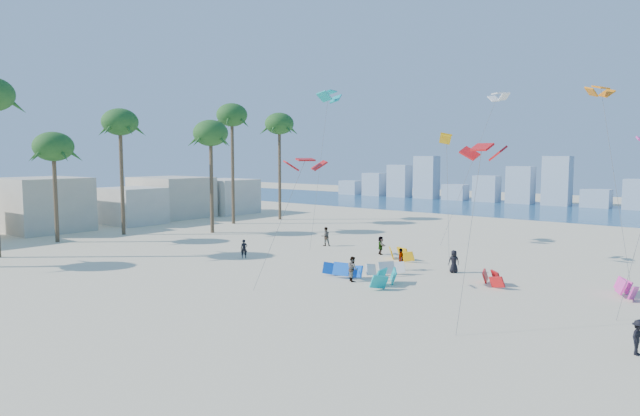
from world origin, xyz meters
The scene contains 10 objects.
ground centered at (0.00, 0.00, 0.00)m, with size 220.00×220.00×0.00m, color beige.
ocean centered at (0.00, 72.00, 0.01)m, with size 220.00×220.00×0.00m, color navy.
kitesurfer_near centered at (-4.07, 14.72, 0.78)m, with size 0.57×0.37×1.55m, color black.
kitesurfer_mid centered at (7.86, 13.53, 0.84)m, with size 0.82×0.64×1.69m, color gray.
kitesurfers_far centered at (10.13, 19.85, 0.82)m, with size 32.28×15.08×1.79m.
grounded_kites centered at (11.62, 17.16, 0.48)m, with size 18.99×11.43×1.01m.
flying_kites centered at (13.10, 22.95, 10.89)m, with size 35.02×30.77×15.20m.
palm_row centered at (-21.60, 16.18, 11.37)m, with size 10.34×44.80×14.88m.
beachfront_buildings centered at (-33.69, 20.82, 2.67)m, with size 11.50×43.00×6.00m.
distant_skyline centered at (-1.19, 82.00, 3.09)m, with size 85.00×3.00×8.40m.
Camera 1 is at (29.28, -16.34, 8.45)m, focal length 31.00 mm.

